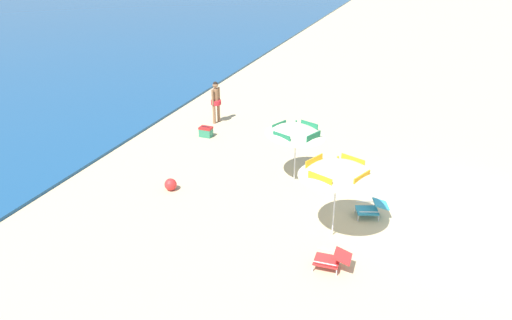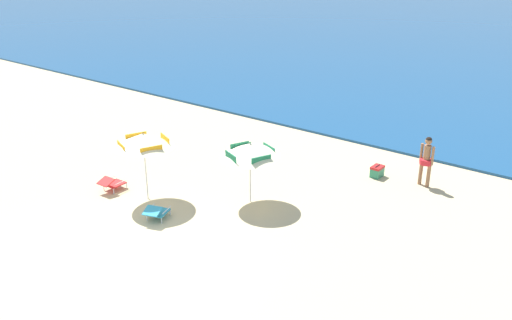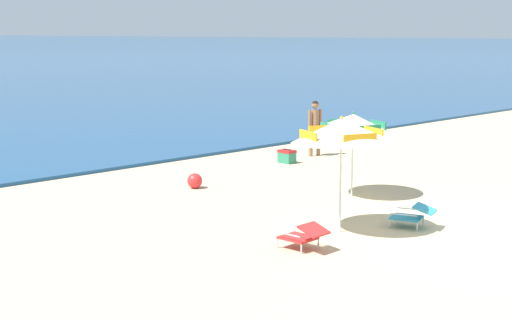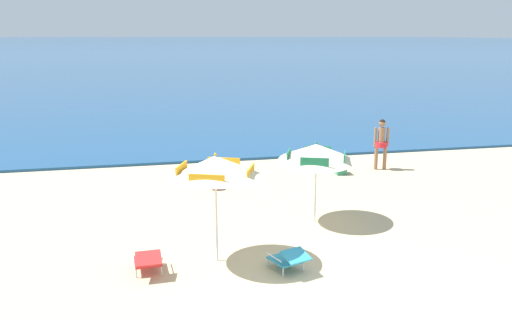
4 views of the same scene
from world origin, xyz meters
The scene contains 7 objects.
beach_umbrella_striped_main centered at (-2.24, 2.64, 2.03)m, with size 2.29×2.30×2.32m.
beach_umbrella_striped_second centered at (0.55, 4.52, 1.79)m, with size 2.28×2.30×2.08m.
lounge_chair_under_umbrella centered at (-0.92, 1.81, 0.28)m, with size 0.78×0.99×0.50m.
lounge_chair_beside_umbrella centered at (-3.67, 2.33, 0.28)m, with size 0.61×0.89×0.50m.
person_standing_near_shore centered at (4.53, 9.13, 1.03)m, with size 0.52×0.43×1.77m.
cooler_box centered at (2.92, 8.85, 0.20)m, with size 0.36×0.50×0.43m.
beach_ball centered at (-1.51, 7.94, 0.19)m, with size 0.39×0.39×0.39m, color red.
Camera 3 is at (-13.70, -6.52, 3.93)m, focal length 53.11 mm.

